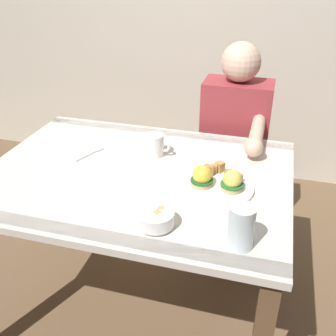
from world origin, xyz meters
name	(u,v)px	position (x,y,z in m)	size (l,w,h in m)	color
ground_plane	(142,304)	(0.00, 0.00, 0.00)	(6.00, 6.00, 0.00)	brown
dining_table	(137,195)	(0.00, 0.00, 0.63)	(1.20, 0.90, 0.74)	silver
eggs_benedict_plate	(217,182)	(0.33, -0.03, 0.77)	(0.27, 0.27, 0.09)	white
fruit_bowl	(156,219)	(0.18, -0.31, 0.77)	(0.12, 0.12, 0.06)	white
coffee_mug	(155,145)	(0.03, 0.16, 0.79)	(0.11, 0.08, 0.09)	white
fork	(91,154)	(-0.24, 0.10, 0.74)	(0.07, 0.15, 0.00)	silver
water_glass_near	(241,229)	(0.44, -0.33, 0.80)	(0.08, 0.08, 0.14)	silver
diner_person	(234,140)	(0.32, 0.60, 0.65)	(0.34, 0.54, 1.14)	#33333D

